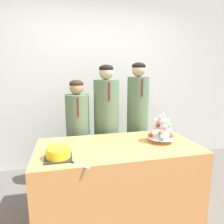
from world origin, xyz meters
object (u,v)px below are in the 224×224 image
at_px(round_cake, 58,151).
at_px(cake_knife, 75,163).
at_px(student_0, 78,138).
at_px(cupcake_stand, 161,130).
at_px(student_1, 107,130).
at_px(student_2, 137,126).

xyz_separation_m(round_cake, cake_knife, (0.13, -0.13, -0.06)).
bearing_deg(cake_knife, round_cake, -179.08).
bearing_deg(cake_knife, student_0, 131.93).
relative_size(cupcake_stand, student_1, 0.19).
bearing_deg(cupcake_stand, student_2, 91.92).
bearing_deg(student_2, student_1, 180.00).
bearing_deg(cake_knife, student_2, 94.73).
bearing_deg(student_0, student_2, 0.00).
distance_m(cake_knife, student_2, 1.30).
height_order(student_0, student_1, student_1).
bearing_deg(student_1, cake_knife, -115.74).
bearing_deg(round_cake, student_1, 54.51).
height_order(round_cake, cake_knife, round_cake).
relative_size(cake_knife, student_1, 0.11).
relative_size(round_cake, student_0, 0.16).
height_order(cake_knife, student_1, student_1).
distance_m(cake_knife, cupcake_stand, 0.97).
relative_size(round_cake, cupcake_stand, 0.76).
height_order(round_cake, cupcake_stand, cupcake_stand).
bearing_deg(student_0, cupcake_stand, -38.13).
distance_m(cake_knife, student_1, 1.06).
relative_size(student_0, student_2, 0.87).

